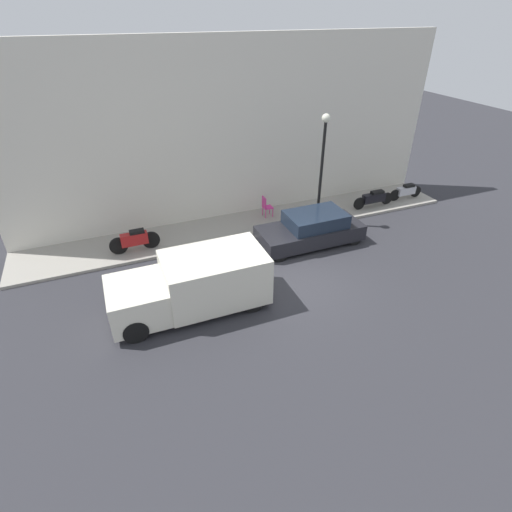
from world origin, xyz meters
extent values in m
plane|color=#2D2D33|center=(0.00, 0.00, 0.00)|extent=(60.00, 60.00, 0.00)
cube|color=gray|center=(4.40, 0.00, 0.06)|extent=(2.40, 18.71, 0.12)
cube|color=silver|center=(5.75, 0.00, 3.66)|extent=(0.30, 18.71, 7.31)
cube|color=black|center=(2.11, -1.77, 0.47)|extent=(1.73, 4.15, 0.61)
cube|color=#192333|center=(2.11, -1.97, 1.03)|extent=(1.52, 2.28, 0.53)
cylinder|color=black|center=(1.37, -0.14, 0.30)|extent=(0.20, 0.60, 0.60)
cylinder|color=black|center=(2.86, -0.14, 0.30)|extent=(0.20, 0.60, 0.60)
cylinder|color=black|center=(1.37, -3.39, 0.30)|extent=(0.20, 0.60, 0.60)
cylinder|color=black|center=(2.86, -3.39, 0.30)|extent=(0.20, 0.60, 0.60)
cube|color=silver|center=(-0.08, 2.79, 0.98)|extent=(1.97, 3.11, 1.55)
cube|color=silver|center=(-0.08, 5.18, 0.74)|extent=(1.87, 1.67, 1.09)
cube|color=#192333|center=(-0.08, 5.44, 1.05)|extent=(1.67, 0.92, 0.44)
cylinder|color=black|center=(-0.93, 5.41, 0.36)|extent=(0.22, 0.72, 0.72)
cylinder|color=black|center=(0.77, 5.41, 0.36)|extent=(0.22, 0.72, 0.72)
cylinder|color=black|center=(-0.93, 1.85, 0.36)|extent=(0.22, 0.72, 0.72)
cylinder|color=black|center=(0.77, 1.85, 0.36)|extent=(0.22, 0.72, 0.72)
cube|color=black|center=(3.82, -6.05, 0.56)|extent=(0.30, 1.12, 0.40)
cube|color=black|center=(3.82, -6.20, 0.82)|extent=(0.27, 0.61, 0.12)
cylinder|color=black|center=(3.82, -5.28, 0.40)|extent=(0.10, 0.56, 0.56)
cylinder|color=black|center=(3.82, -6.82, 0.40)|extent=(0.10, 0.56, 0.56)
cube|color=#B21E1E|center=(3.93, 4.76, 0.63)|extent=(0.30, 1.00, 0.45)
cube|color=black|center=(3.93, 4.63, 0.92)|extent=(0.27, 0.54, 0.12)
cylinder|color=black|center=(3.93, 5.37, 0.45)|extent=(0.10, 0.67, 0.67)
cylinder|color=black|center=(3.93, 4.16, 0.45)|extent=(0.10, 0.67, 0.67)
cube|color=#B7B7BF|center=(4.00, -8.05, 0.53)|extent=(0.30, 0.96, 0.36)
cube|color=black|center=(4.00, -8.18, 0.77)|extent=(0.27, 0.52, 0.12)
cylinder|color=black|center=(4.00, -7.42, 0.39)|extent=(0.10, 0.55, 0.55)
cylinder|color=black|center=(4.00, -8.67, 0.39)|extent=(0.10, 0.55, 0.55)
cylinder|color=black|center=(3.51, -2.90, 2.25)|extent=(0.12, 0.12, 4.27)
sphere|color=silver|center=(3.51, -2.90, 4.49)|extent=(0.34, 0.34, 0.34)
cube|color=#D8338C|center=(4.77, -1.10, 0.54)|extent=(0.40, 0.40, 0.04)
cube|color=#D8338C|center=(4.77, -0.92, 0.81)|extent=(0.40, 0.04, 0.49)
cylinder|color=#D8338C|center=(4.59, -1.27, 0.32)|extent=(0.04, 0.04, 0.41)
cylinder|color=#D8338C|center=(4.94, -1.27, 0.32)|extent=(0.04, 0.04, 0.41)
cylinder|color=#D8338C|center=(4.59, -0.93, 0.32)|extent=(0.04, 0.04, 0.41)
cylinder|color=#D8338C|center=(4.94, -0.93, 0.32)|extent=(0.04, 0.04, 0.41)
camera|label=1|loc=(-9.94, 5.40, 8.11)|focal=28.00mm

